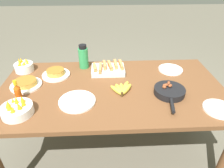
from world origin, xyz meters
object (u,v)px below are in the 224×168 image
frittata_plate_side (26,84)px  fruit_bowl_mango (17,109)px  water_bottle (83,57)px  skillet (169,91)px  empty_plate_far_left (77,101)px  hot_sauce_bottle (18,92)px  frittata_plate_center (56,73)px  fruit_bowl_citrus (24,67)px  empty_plate_far_right (219,109)px  empty_plate_near_front (170,69)px  banana_bunch (122,89)px  melon_tray (108,69)px

frittata_plate_side → fruit_bowl_mango: size_ratio=1.19×
water_bottle → frittata_plate_side: bearing=-145.7°
skillet → empty_plate_far_left: skillet is taller
water_bottle → hot_sauce_bottle: bearing=-131.4°
frittata_plate_center → fruit_bowl_citrus: (-0.30, 0.10, 0.02)m
fruit_bowl_citrus → empty_plate_far_left: bearing=-43.3°
empty_plate_far_right → hot_sauce_bottle: 1.41m
skillet → empty_plate_far_left: size_ratio=1.41×
skillet → empty_plate_near_front: bearing=172.5°
skillet → hot_sauce_bottle: 1.11m
banana_bunch → melon_tray: 0.32m
hot_sauce_bottle → fruit_bowl_mango: bearing=-75.6°
frittata_plate_center → empty_plate_far_right: (1.20, -0.53, -0.02)m
skillet → empty_plate_near_front: 0.40m
melon_tray → hot_sauce_bottle: size_ratio=1.77×
skillet → fruit_bowl_citrus: fruit_bowl_citrus is taller
frittata_plate_center → hot_sauce_bottle: bearing=-119.8°
hot_sauce_bottle → empty_plate_far_left: bearing=-6.3°
empty_plate_near_front → hot_sauce_bottle: size_ratio=1.31×
melon_tray → empty_plate_near_front: melon_tray is taller
banana_bunch → water_bottle: size_ratio=0.89×
empty_plate_far_right → hot_sauce_bottle: (-1.40, 0.18, 0.06)m
frittata_plate_side → hot_sauce_bottle: (0.01, -0.19, 0.05)m
frittata_plate_side → fruit_bowl_citrus: 0.28m
melon_tray → fruit_bowl_citrus: 0.77m
empty_plate_far_right → fruit_bowl_citrus: size_ratio=1.30×
skillet → fruit_bowl_citrus: bearing=-98.7°
melon_tray → hot_sauce_bottle: hot_sauce_bottle is taller
frittata_plate_side → hot_sauce_bottle: size_ratio=1.48×
banana_bunch → empty_plate_far_left: (-0.34, -0.12, -0.01)m
banana_bunch → fruit_bowl_citrus: fruit_bowl_citrus is taller
frittata_plate_center → hot_sauce_bottle: 0.40m
empty_plate_far_right → hot_sauce_bottle: hot_sauce_bottle is taller
banana_bunch → frittata_plate_center: frittata_plate_center is taller
water_bottle → frittata_plate_center: bearing=-148.1°
frittata_plate_center → empty_plate_far_right: 1.31m
empty_plate_near_front → empty_plate_far_left: size_ratio=0.82×
hot_sauce_bottle → banana_bunch: bearing=5.9°
skillet → hot_sauce_bottle: (-1.11, -0.02, 0.04)m
frittata_plate_center → hot_sauce_bottle: hot_sauce_bottle is taller
skillet → empty_plate_near_front: size_ratio=1.72×
frittata_plate_center → fruit_bowl_mango: fruit_bowl_mango is taller
banana_bunch → frittata_plate_side: 0.78m
banana_bunch → empty_plate_far_right: banana_bunch is taller
banana_bunch → frittata_plate_side: frittata_plate_side is taller
banana_bunch → frittata_plate_side: (-0.77, 0.11, 0.00)m
melon_tray → frittata_plate_side: (-0.67, -0.19, -0.01)m
frittata_plate_center → empty_plate_far_right: frittata_plate_center is taller
frittata_plate_center → empty_plate_near_front: frittata_plate_center is taller
water_bottle → hot_sauce_bottle: size_ratio=1.35×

